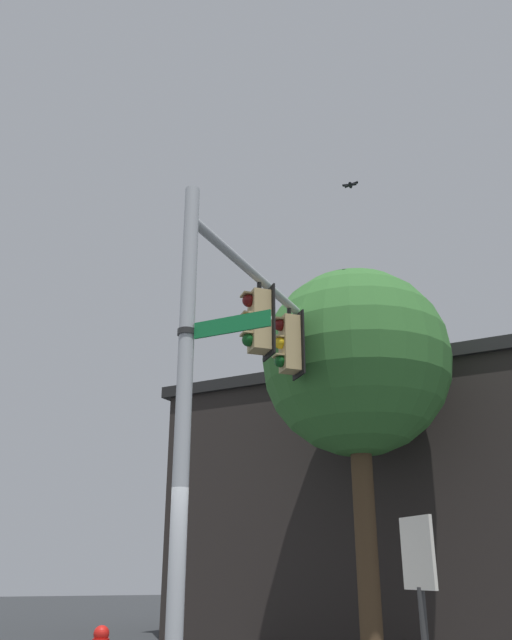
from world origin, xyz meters
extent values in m
cylinder|color=#ADB2B7|center=(0.00, 0.00, 3.35)|extent=(0.21, 0.21, 6.70)
cylinder|color=#ADB2B7|center=(1.98, -2.00, 6.21)|extent=(4.08, 4.11, 0.15)
cylinder|color=black|center=(1.57, -1.58, 6.04)|extent=(0.08, 0.08, 0.18)
cube|color=tan|center=(1.57, -1.58, 5.43)|extent=(0.36, 0.30, 1.05)
sphere|color=#590F0F|center=(1.57, -1.39, 5.78)|extent=(0.22, 0.22, 0.22)
cube|color=tan|center=(1.57, -1.37, 5.88)|extent=(0.24, 0.20, 0.03)
sphere|color=yellow|center=(1.57, -1.39, 5.43)|extent=(0.22, 0.22, 0.22)
cube|color=tan|center=(1.57, -1.37, 5.53)|extent=(0.24, 0.20, 0.03)
sphere|color=#0F4C19|center=(1.57, -1.39, 5.08)|extent=(0.22, 0.22, 0.22)
cube|color=tan|center=(1.57, -1.37, 5.18)|extent=(0.24, 0.20, 0.03)
cube|color=black|center=(1.57, -1.75, 5.43)|extent=(0.54, 0.03, 1.22)
cylinder|color=black|center=(2.47, -2.49, 6.04)|extent=(0.08, 0.08, 0.18)
cube|color=tan|center=(2.47, -2.49, 5.43)|extent=(0.36, 0.30, 1.05)
sphere|color=#590F0F|center=(2.47, -2.30, 5.78)|extent=(0.22, 0.22, 0.22)
cube|color=tan|center=(2.47, -2.28, 5.88)|extent=(0.24, 0.20, 0.03)
sphere|color=yellow|center=(2.47, -2.30, 5.43)|extent=(0.22, 0.22, 0.22)
cube|color=tan|center=(2.47, -2.28, 5.53)|extent=(0.24, 0.20, 0.03)
sphere|color=#0F4C19|center=(2.47, -2.30, 5.08)|extent=(0.22, 0.22, 0.22)
cube|color=tan|center=(2.47, -2.28, 5.18)|extent=(0.24, 0.20, 0.03)
cube|color=black|center=(2.47, -2.66, 5.43)|extent=(0.54, 0.03, 1.22)
cylinder|color=black|center=(3.37, -3.40, 6.04)|extent=(0.08, 0.08, 0.18)
cube|color=tan|center=(3.37, -3.40, 5.43)|extent=(0.36, 0.30, 1.05)
sphere|color=#590F0F|center=(3.37, -3.21, 5.78)|extent=(0.22, 0.22, 0.22)
cube|color=tan|center=(3.37, -3.19, 5.88)|extent=(0.24, 0.20, 0.03)
sphere|color=yellow|center=(3.37, -3.21, 5.43)|extent=(0.22, 0.22, 0.22)
cube|color=tan|center=(3.37, -3.19, 5.53)|extent=(0.24, 0.20, 0.03)
sphere|color=#0F4C19|center=(3.37, -3.21, 5.08)|extent=(0.22, 0.22, 0.22)
cube|color=tan|center=(3.37, -3.19, 5.18)|extent=(0.24, 0.20, 0.03)
cube|color=black|center=(3.37, -3.57, 5.43)|extent=(0.54, 0.03, 1.22)
cube|color=#147238|center=(-0.48, -0.47, 4.50)|extent=(0.80, 0.80, 0.22)
cube|color=white|center=(-0.48, -0.49, 4.50)|extent=(0.79, 0.78, 0.04)
cylinder|color=#262626|center=(0.00, 0.00, 4.50)|extent=(0.25, 0.25, 0.08)
ellipsoid|color=black|center=(2.20, -3.80, 8.95)|extent=(0.24, 0.20, 0.07)
cube|color=black|center=(2.19, -3.81, 8.96)|extent=(0.22, 0.27, 0.09)
cube|color=black|center=(2.21, -3.78, 8.96)|extent=(0.22, 0.27, 0.03)
cube|color=#282321|center=(7.19, -7.83, 3.00)|extent=(12.52, 12.22, 5.99)
cube|color=black|center=(9.50, -10.34, 3.29)|extent=(8.15, 7.60, 0.30)
cube|color=black|center=(7.19, -7.83, 6.14)|extent=(13.02, 12.71, 0.30)
cylinder|color=#4C3823|center=(3.55, -4.41, 2.13)|extent=(0.42, 0.42, 4.25)
sphere|color=#387533|center=(3.55, -4.41, 5.62)|extent=(3.90, 3.90, 3.90)
sphere|color=red|center=(2.68, 0.47, 0.71)|extent=(0.23, 0.23, 0.23)
cube|color=silver|center=(-1.38, -2.36, 1.75)|extent=(0.60, 0.04, 0.76)
camera|label=1|loc=(-7.85, 1.78, 1.57)|focal=36.21mm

